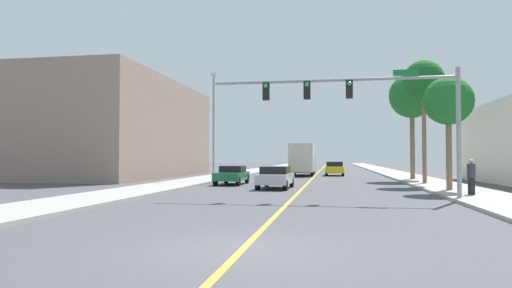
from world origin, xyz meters
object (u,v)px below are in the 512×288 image
at_px(street_lamp, 214,121).
at_px(pedestrian, 471,177).
at_px(palm_far, 412,96).
at_px(car_silver, 275,177).
at_px(delivery_truck, 302,159).
at_px(car_yellow, 335,168).
at_px(palm_near, 448,102).
at_px(traffic_signal_mast, 367,100).
at_px(palm_mid, 424,81).
at_px(car_black, 306,167).
at_px(car_green, 232,175).

xyz_separation_m(street_lamp, pedestrian, (15.91, -11.33, -3.85)).
xyz_separation_m(palm_far, pedestrian, (0.02, -15.65, -6.01)).
bearing_deg(car_silver, delivery_truck, 90.90).
bearing_deg(car_yellow, palm_near, -73.67).
relative_size(palm_near, pedestrian, 3.69).
relative_size(traffic_signal_mast, street_lamp, 1.32).
height_order(traffic_signal_mast, palm_near, palm_near).
height_order(traffic_signal_mast, delivery_truck, traffic_signal_mast).
distance_m(traffic_signal_mast, street_lamp, 17.03).
bearing_deg(car_yellow, street_lamp, -125.89).
bearing_deg(delivery_truck, car_silver, -91.71).
relative_size(palm_mid, pedestrian, 5.04).
height_order(street_lamp, palm_far, palm_far).
bearing_deg(palm_far, palm_near, -90.85).
distance_m(traffic_signal_mast, palm_far, 18.23).
relative_size(palm_mid, car_black, 1.90).
height_order(palm_near, car_black, palm_near).
bearing_deg(palm_near, street_lamp, 152.70).
relative_size(palm_far, pedestrian, 5.19).
height_order(palm_near, car_yellow, palm_near).
relative_size(palm_far, car_yellow, 2.13).
bearing_deg(delivery_truck, car_green, -104.75).
height_order(palm_far, pedestrian, palm_far).
distance_m(car_yellow, pedestrian, 25.27).
bearing_deg(traffic_signal_mast, street_lamp, 129.93).
bearing_deg(car_yellow, car_green, -113.67).
height_order(car_black, pedestrian, pedestrian).
bearing_deg(palm_mid, palm_far, 87.53).
relative_size(car_silver, delivery_truck, 0.54).
bearing_deg(pedestrian, delivery_truck, 42.58).
relative_size(car_green, car_yellow, 1.01).
relative_size(delivery_truck, pedestrian, 4.46).
height_order(palm_mid, palm_far, palm_far).
bearing_deg(palm_mid, car_yellow, 112.08).
relative_size(car_silver, car_green, 0.98).
distance_m(traffic_signal_mast, car_silver, 8.83).
bearing_deg(palm_far, car_silver, -131.71).
bearing_deg(car_yellow, delivery_truck, -167.31).
bearing_deg(car_silver, palm_mid, 29.13).
relative_size(palm_mid, car_green, 2.05).
bearing_deg(car_silver, palm_far, 50.15).
distance_m(traffic_signal_mast, car_yellow, 26.49).
xyz_separation_m(car_silver, car_yellow, (3.65, 20.04, 0.02)).
bearing_deg(car_silver, pedestrian, -21.90).
bearing_deg(car_yellow, car_silver, -100.22).
bearing_deg(palm_far, delivery_truck, 140.22).
height_order(street_lamp, palm_mid, palm_mid).
height_order(car_yellow, pedestrian, pedestrian).
bearing_deg(street_lamp, palm_near, -27.30).
distance_m(car_black, car_green, 25.93).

